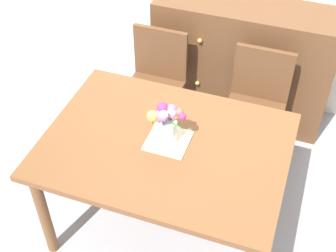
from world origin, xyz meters
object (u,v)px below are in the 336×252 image
Objects in this scene: dining_table at (165,155)px; flower_vase at (167,121)px; dresser at (242,62)px; chair_right at (256,101)px; chair_left at (156,79)px.

dining_table is 5.53× the size of flower_vase.
dresser is 5.46× the size of flower_vase.
flower_vase reaches higher than chair_right.
chair_left and chair_right have the same top height.
chair_right reaches higher than dining_table.
dresser is (-0.21, 0.47, -0.02)m from chair_right.
chair_right is at bearing -180.00° from chair_left.
chair_left is at bearing -140.55° from dresser.
chair_right is 3.49× the size of flower_vase.
chair_left is 1.00× the size of chair_right.
dresser is (0.18, 1.33, -0.18)m from dining_table.
dresser is at bearing -65.68° from chair_right.
chair_right is at bearing 65.20° from flower_vase.
flower_vase is at bearing 114.97° from chair_left.
flower_vase is (-0.18, -1.31, 0.43)m from dresser.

